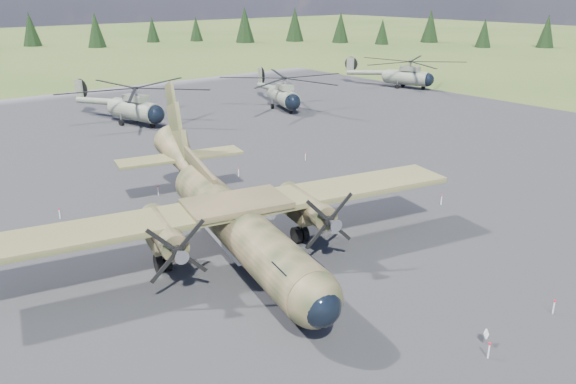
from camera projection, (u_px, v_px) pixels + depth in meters
ground at (276, 265)px, 34.76m from camera, size 500.00×500.00×0.00m
apron at (195, 217)px, 42.08m from camera, size 120.00×120.00×0.04m
transport_plane at (231, 212)px, 35.50m from camera, size 30.11×27.02×9.96m
helicopter_near at (133, 98)px, 69.30m from camera, size 23.25×24.09×4.79m
helicopter_mid at (283, 86)px, 78.15m from camera, size 22.97×23.13×4.62m
helicopter_far at (407, 69)px, 95.01m from camera, size 23.32×23.67×4.68m
info_placard_right at (486, 335)px, 26.97m from camera, size 0.49×0.33×0.71m
barrier_fence at (271, 261)px, 34.26m from camera, size 33.12×29.62×0.85m
treeline at (373, 180)px, 35.50m from camera, size 321.32×320.36×10.89m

